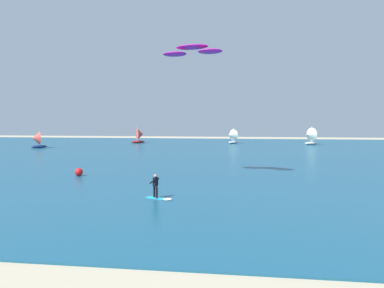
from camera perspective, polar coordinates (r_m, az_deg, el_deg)
name	(u,v)px	position (r m, az deg, el deg)	size (l,w,h in m)	color
ocean	(223,154)	(57.63, 5.05, -1.54)	(160.00, 90.00, 0.10)	navy
kitesurfer	(158,190)	(24.64, -5.49, -7.32)	(2.03, 1.20, 1.67)	#26B2CC
kite	(192,50)	(33.38, 0.01, 14.75)	(6.02, 3.29, 0.87)	#B21999
sailboat_outermost	(310,136)	(80.84, 18.29, 1.22)	(3.73, 3.52, 4.15)	silver
sailboat_mid_left	(232,136)	(80.91, 6.41, 1.23)	(3.10, 3.25, 3.62)	silver
sailboat_near_shore	(140,135)	(83.49, -8.36, 1.37)	(3.46, 3.08, 3.86)	maroon
sailboat_center_horizon	(36,140)	(74.06, -23.63, 0.64)	(3.15, 3.05, 3.53)	navy
marker_buoy	(79,172)	(35.93, -17.67, -4.29)	(0.77, 0.77, 0.77)	red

